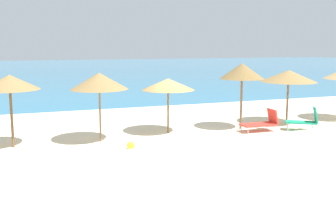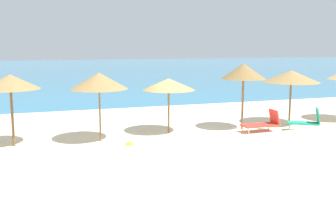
# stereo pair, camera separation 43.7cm
# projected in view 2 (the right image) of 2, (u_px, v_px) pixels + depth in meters

# --- Properties ---
(ground_plane) EXTENTS (160.00, 160.00, 0.00)m
(ground_plane) POSITION_uv_depth(u_px,v_px,m) (178.00, 137.00, 15.73)
(ground_plane) COLOR beige
(sea_water) EXTENTS (160.00, 77.92, 0.01)m
(sea_water) POSITION_uv_depth(u_px,v_px,m) (80.00, 69.00, 59.79)
(sea_water) COLOR teal
(sea_water) RESTS_ON ground_plane
(beach_umbrella_2) EXTENTS (2.14, 2.14, 2.71)m
(beach_umbrella_2) POSITION_uv_depth(u_px,v_px,m) (10.00, 82.00, 13.91)
(beach_umbrella_2) COLOR brown
(beach_umbrella_2) RESTS_ON ground_plane
(beach_umbrella_3) EXTENTS (2.23, 2.23, 2.72)m
(beach_umbrella_3) POSITION_uv_depth(u_px,v_px,m) (99.00, 81.00, 14.67)
(beach_umbrella_3) COLOR brown
(beach_umbrella_3) RESTS_ON ground_plane
(beach_umbrella_4) EXTENTS (2.26, 2.26, 2.36)m
(beach_umbrella_4) POSITION_uv_depth(u_px,v_px,m) (169.00, 84.00, 16.13)
(beach_umbrella_4) COLOR brown
(beach_umbrella_4) RESTS_ON ground_plane
(beach_umbrella_5) EXTENTS (1.99, 1.99, 2.97)m
(beach_umbrella_5) POSITION_uv_depth(u_px,v_px,m) (243.00, 71.00, 16.75)
(beach_umbrella_5) COLOR brown
(beach_umbrella_5) RESTS_ON ground_plane
(beach_umbrella_6) EXTENTS (2.64, 2.64, 2.60)m
(beach_umbrella_6) POSITION_uv_depth(u_px,v_px,m) (291.00, 76.00, 17.83)
(beach_umbrella_6) COLOR brown
(beach_umbrella_6) RESTS_ON ground_plane
(lounge_chair_0) EXTENTS (1.45, 1.20, 1.07)m
(lounge_chair_0) POSITION_uv_depth(u_px,v_px,m) (307.00, 121.00, 16.60)
(lounge_chair_0) COLOR #199972
(lounge_chair_0) RESTS_ON ground_plane
(lounge_chair_2) EXTENTS (1.62, 0.70, 0.97)m
(lounge_chair_2) POSITION_uv_depth(u_px,v_px,m) (263.00, 123.00, 16.56)
(lounge_chair_2) COLOR red
(lounge_chair_2) RESTS_ON ground_plane
(beach_ball) EXTENTS (0.29, 0.29, 0.29)m
(beach_ball) POSITION_uv_depth(u_px,v_px,m) (129.00, 145.00, 13.84)
(beach_ball) COLOR yellow
(beach_ball) RESTS_ON ground_plane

